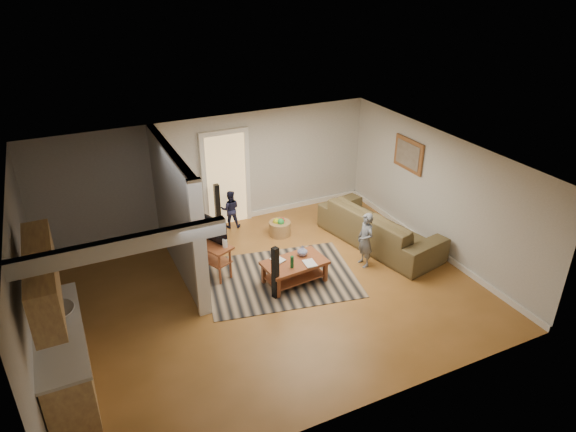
% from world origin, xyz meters
% --- Properties ---
extents(ground, '(7.50, 7.50, 0.00)m').
position_xyz_m(ground, '(0.00, 0.00, 0.00)').
color(ground, brown).
rests_on(ground, ground).
extents(room_shell, '(7.54, 6.02, 2.52)m').
position_xyz_m(room_shell, '(-1.07, 0.43, 1.46)').
color(room_shell, '#ACAAA5').
rests_on(room_shell, ground).
extents(area_rug, '(3.13, 2.53, 0.01)m').
position_xyz_m(area_rug, '(0.42, 0.33, 0.01)').
color(area_rug, black).
rests_on(area_rug, ground).
extents(sofa, '(1.62, 2.94, 0.81)m').
position_xyz_m(sofa, '(2.85, 0.62, 0.00)').
color(sofa, '#413D20').
rests_on(sofa, ground).
extents(coffee_table, '(1.21, 0.78, 0.68)m').
position_xyz_m(coffee_table, '(0.62, 0.10, 0.35)').
color(coffee_table, brown).
rests_on(coffee_table, ground).
extents(tv_console, '(0.82, 1.15, 0.93)m').
position_xyz_m(tv_console, '(-0.74, 1.10, 0.62)').
color(tv_console, brown).
rests_on(tv_console, ground).
extents(speaker_left, '(0.13, 0.13, 1.03)m').
position_xyz_m(speaker_left, '(0.08, -0.20, 0.52)').
color(speaker_left, black).
rests_on(speaker_left, ground).
extents(speaker_right, '(0.11, 0.11, 1.09)m').
position_xyz_m(speaker_right, '(-0.01, 2.70, 0.55)').
color(speaker_right, black).
rests_on(speaker_right, ground).
extents(toy_basket, '(0.47, 0.47, 0.42)m').
position_xyz_m(toy_basket, '(1.12, 1.89, 0.17)').
color(toy_basket, olive).
rests_on(toy_basket, ground).
extents(child, '(0.27, 0.41, 1.13)m').
position_xyz_m(child, '(2.11, 0.04, 0.00)').
color(child, slate).
rests_on(child, ground).
extents(toddler, '(0.51, 0.46, 0.88)m').
position_xyz_m(toddler, '(0.28, 2.70, 0.00)').
color(toddler, '#1D1F3D').
rests_on(toddler, ground).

